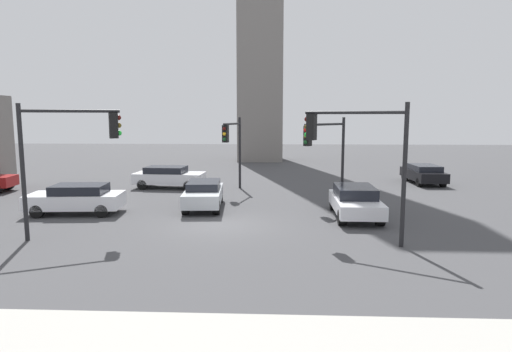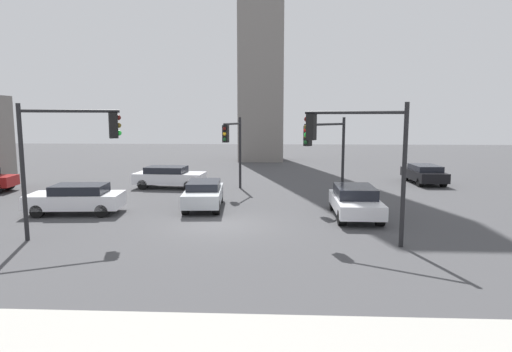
# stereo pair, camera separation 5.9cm
# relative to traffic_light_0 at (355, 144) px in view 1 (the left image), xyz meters

# --- Properties ---
(ground_plane) EXTENTS (108.35, 108.35, 0.00)m
(ground_plane) POSITION_rel_traffic_light_0_xyz_m (-5.23, 1.98, -3.59)
(ground_plane) COLOR #424244
(traffic_light_0) EXTENTS (3.46, 2.02, 5.08)m
(traffic_light_0) POSITION_rel_traffic_light_0_xyz_m (0.00, 0.00, 0.00)
(traffic_light_0) COLOR black
(traffic_light_0) RESTS_ON ground_plane
(traffic_light_1) EXTENTS (3.27, 1.73, 5.06)m
(traffic_light_1) POSITION_rel_traffic_light_0_xyz_m (-10.67, -0.01, 0.02)
(traffic_light_1) COLOR black
(traffic_light_1) RESTS_ON ground_plane
(traffic_light_2) EXTENTS (0.89, 2.85, 4.53)m
(traffic_light_2) POSITION_rel_traffic_light_0_xyz_m (-5.54, 10.39, -0.47)
(traffic_light_2) COLOR black
(traffic_light_2) RESTS_ON ground_plane
(traffic_light_3) EXTENTS (2.49, 3.18, 4.53)m
(traffic_light_3) POSITION_rel_traffic_light_0_xyz_m (-0.30, 7.19, -0.40)
(traffic_light_3) COLOR black
(traffic_light_3) RESTS_ON ground_plane
(car_0) EXTENTS (4.54, 2.25, 1.39)m
(car_0) POSITION_rel_traffic_light_0_xyz_m (-9.79, 11.52, -2.85)
(car_0) COLOR silver
(car_0) RESTS_ON ground_plane
(car_1) EXTENTS (1.98, 4.52, 1.41)m
(car_1) POSITION_rel_traffic_light_0_xyz_m (0.73, 3.74, -2.84)
(car_1) COLOR silver
(car_1) RESTS_ON ground_plane
(car_3) EXTENTS (1.99, 4.51, 1.30)m
(car_3) POSITION_rel_traffic_light_0_xyz_m (7.21, 14.26, -2.90)
(car_3) COLOR black
(car_3) RESTS_ON ground_plane
(car_4) EXTENTS (4.43, 2.25, 1.40)m
(car_4) POSITION_rel_traffic_light_0_xyz_m (-12.31, 3.83, -2.85)
(car_4) COLOR silver
(car_4) RESTS_ON ground_plane
(car_5) EXTENTS (2.07, 4.38, 1.35)m
(car_5) POSITION_rel_traffic_light_0_xyz_m (-6.52, 5.40, -2.86)
(car_5) COLOR #ADB2B7
(car_5) RESTS_ON ground_plane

